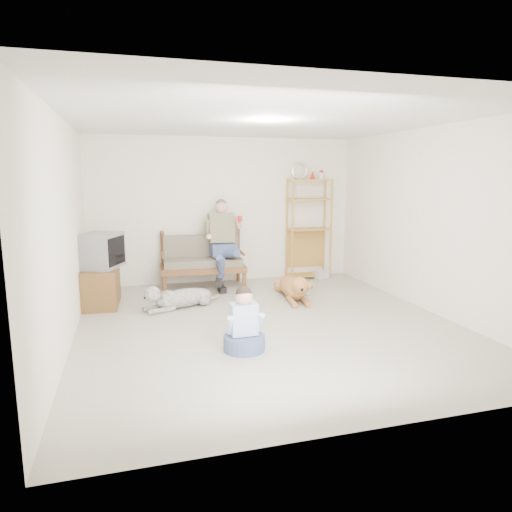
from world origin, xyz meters
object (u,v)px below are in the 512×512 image
object	(u,v)px
etagere	(309,228)
tv_stand	(101,287)
golden_retriever	(293,287)
loveseat	(202,260)

from	to	relation	value
etagere	tv_stand	world-z (taller)	etagere
tv_stand	golden_retriever	distance (m)	3.06
etagere	golden_retriever	xyz separation A→B (m)	(-0.83, -1.40, -0.81)
etagere	golden_retriever	world-z (taller)	etagere
tv_stand	etagere	bearing A→B (deg)	17.75
loveseat	golden_retriever	bearing A→B (deg)	-39.86
loveseat	tv_stand	xyz separation A→B (m)	(-1.72, -0.81, -0.19)
etagere	tv_stand	size ratio (longest dim) A/B	2.41
loveseat	etagere	bearing A→B (deg)	7.83
loveseat	golden_retriever	xyz separation A→B (m)	(1.31, -1.23, -0.30)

